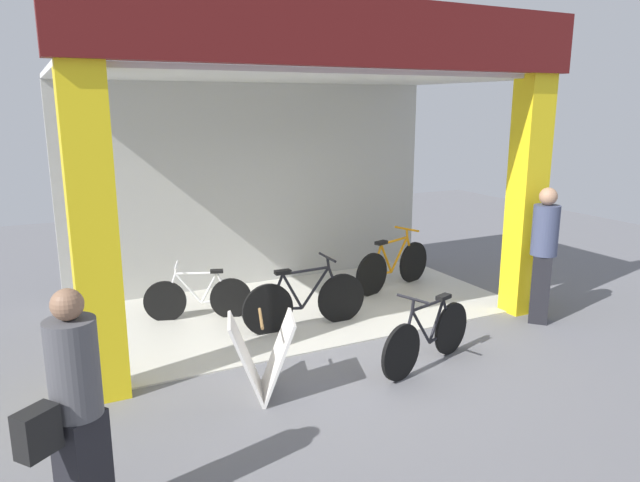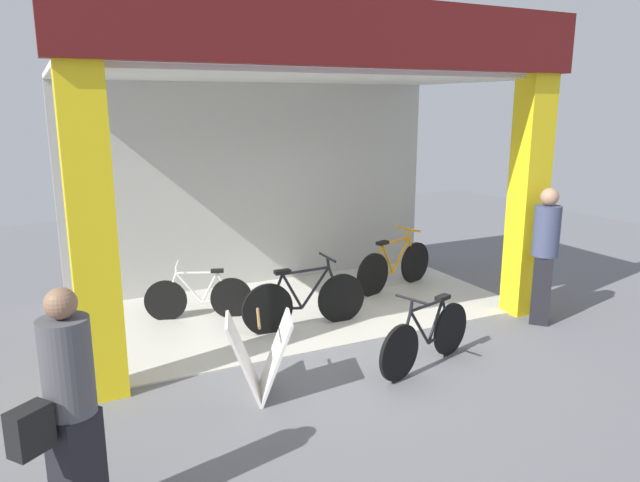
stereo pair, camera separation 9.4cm
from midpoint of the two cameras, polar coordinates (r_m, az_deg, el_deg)
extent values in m
plane|color=slate|center=(7.27, 2.98, -10.07)|extent=(19.92, 19.92, 0.00)
cube|color=beige|center=(8.50, -1.89, -6.48)|extent=(5.96, 2.96, 0.02)
cube|color=#B7B7B2|center=(9.47, -5.65, 5.51)|extent=(5.96, 0.12, 3.24)
cube|color=yellow|center=(5.99, -20.70, 0.30)|extent=(0.42, 0.36, 3.24)
cube|color=yellow|center=(8.49, 19.75, 3.93)|extent=(0.42, 0.36, 3.24)
cube|color=#591414|center=(6.60, 4.04, 19.51)|extent=(6.16, 0.20, 0.72)
cube|color=silver|center=(8.02, -2.06, 15.59)|extent=(5.96, 2.96, 0.06)
cylinder|color=black|center=(7.50, -4.72, -6.60)|extent=(0.67, 0.06, 0.67)
cylinder|color=black|center=(7.89, 2.41, -5.56)|extent=(0.67, 0.06, 0.67)
cylinder|color=black|center=(7.59, -2.97, -6.53)|extent=(0.45, 0.05, 0.09)
cylinder|color=black|center=(7.55, -2.33, -4.88)|extent=(0.29, 0.04, 0.50)
cylinder|color=black|center=(7.67, -0.10, -4.52)|extent=(0.41, 0.05, 0.53)
cylinder|color=black|center=(7.55, -1.00, -2.88)|extent=(0.64, 0.05, 0.05)
cylinder|color=black|center=(7.47, -3.93, -4.91)|extent=(0.22, 0.04, 0.45)
cylinder|color=black|center=(7.78, 1.75, -4.08)|extent=(0.20, 0.04, 0.47)
cylinder|color=black|center=(7.66, 1.13, -2.07)|extent=(0.06, 0.04, 0.14)
cylinder|color=black|center=(7.63, 1.07, -1.59)|extent=(0.05, 0.47, 0.03)
cube|color=black|center=(7.43, -3.28, -2.99)|extent=(0.21, 0.11, 0.05)
cylinder|color=black|center=(8.15, -8.23, -5.47)|extent=(0.55, 0.21, 0.56)
cylinder|color=black|center=(8.21, -14.35, -5.62)|extent=(0.55, 0.21, 0.56)
cylinder|color=white|center=(8.16, -9.67, -5.65)|extent=(0.37, 0.15, 0.07)
cylinder|color=white|center=(8.11, -10.28, -4.44)|extent=(0.24, 0.11, 0.42)
cylinder|color=white|center=(8.13, -12.19, -4.44)|extent=(0.34, 0.14, 0.44)
cylinder|color=white|center=(8.06, -11.48, -3.03)|extent=(0.52, 0.20, 0.04)
cylinder|color=white|center=(8.10, -8.95, -4.26)|extent=(0.19, 0.09, 0.38)
cylinder|color=white|center=(8.14, -13.82, -4.33)|extent=(0.17, 0.08, 0.39)
cylinder|color=white|center=(8.06, -13.36, -2.65)|extent=(0.06, 0.04, 0.12)
cylinder|color=white|center=(8.05, -13.32, -2.26)|extent=(0.15, 0.38, 0.03)
cube|color=black|center=(8.04, -9.56, -2.85)|extent=(0.19, 0.13, 0.04)
cylinder|color=black|center=(8.98, 5.42, -3.28)|extent=(0.65, 0.24, 0.67)
cylinder|color=black|center=(9.76, 9.44, -2.07)|extent=(0.65, 0.24, 0.67)
cylinder|color=orange|center=(9.17, 6.42, -3.13)|extent=(0.44, 0.17, 0.09)
cylinder|color=orange|center=(9.18, 6.83, -1.71)|extent=(0.29, 0.12, 0.50)
cylinder|color=orange|center=(9.42, 8.09, -1.31)|extent=(0.40, 0.16, 0.53)
cylinder|color=orange|center=(9.26, 7.63, 0.00)|extent=(0.63, 0.23, 0.05)
cylinder|color=orange|center=(9.00, 5.93, -1.81)|extent=(0.22, 0.10, 0.45)
cylinder|color=orange|center=(9.62, 9.11, -0.89)|extent=(0.20, 0.10, 0.47)
cylinder|color=orange|center=(9.48, 8.83, 0.74)|extent=(0.07, 0.05, 0.14)
cylinder|color=orange|center=(9.46, 8.81, 1.13)|extent=(0.17, 0.46, 0.03)
cube|color=black|center=(9.01, 6.35, -0.18)|extent=(0.22, 0.16, 0.05)
cylinder|color=black|center=(7.10, 12.85, -8.29)|extent=(0.60, 0.24, 0.62)
cylinder|color=black|center=(6.37, 8.10, -10.64)|extent=(0.60, 0.24, 0.62)
cylinder|color=black|center=(6.93, 11.82, -8.98)|extent=(0.41, 0.16, 0.08)
cylinder|color=black|center=(6.79, 11.49, -7.61)|extent=(0.27, 0.12, 0.46)
cylinder|color=black|center=(6.56, 10.02, -8.24)|extent=(0.37, 0.15, 0.48)
cylinder|color=black|center=(6.57, 10.71, -6.13)|extent=(0.57, 0.22, 0.05)
cylinder|color=black|center=(6.94, 12.46, -6.98)|extent=(0.20, 0.10, 0.42)
cylinder|color=black|center=(6.36, 8.69, -8.66)|extent=(0.19, 0.09, 0.43)
cylinder|color=black|center=(6.33, 9.24, -6.16)|extent=(0.06, 0.05, 0.13)
cylinder|color=black|center=(6.31, 9.32, -5.61)|extent=(0.17, 0.42, 0.03)
cube|color=black|center=(6.80, 12.15, -5.35)|extent=(0.21, 0.15, 0.05)
cube|color=silver|center=(5.97, -6.91, -11.19)|extent=(0.48, 0.61, 0.84)
cube|color=silver|center=(5.98, -3.91, -11.08)|extent=(0.48, 0.61, 0.84)
cylinder|color=olive|center=(5.81, -5.50, -7.42)|extent=(0.19, 0.52, 0.03)
cube|color=black|center=(4.54, -21.72, -20.06)|extent=(0.38, 0.37, 0.89)
cylinder|color=#4C4C51|center=(4.18, -22.62, -11.13)|extent=(0.45, 0.45, 0.65)
sphere|color=#8C664C|center=(4.03, -23.15, -5.56)|extent=(0.20, 0.20, 0.20)
cube|color=black|center=(4.14, -25.58, -16.13)|extent=(0.29, 0.27, 0.29)
cube|color=black|center=(8.41, 20.90, -4.36)|extent=(0.39, 0.38, 0.92)
cylinder|color=#3F4766|center=(8.22, 21.34, 0.91)|extent=(0.48, 0.48, 0.66)
sphere|color=tan|center=(8.14, 21.60, 3.98)|extent=(0.23, 0.23, 0.23)
cube|color=white|center=(8.57, 21.16, -1.17)|extent=(0.21, 0.20, 0.29)
camera|label=1|loc=(0.05, -89.64, 0.08)|focal=33.15mm
camera|label=2|loc=(0.05, 90.36, -0.08)|focal=33.15mm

